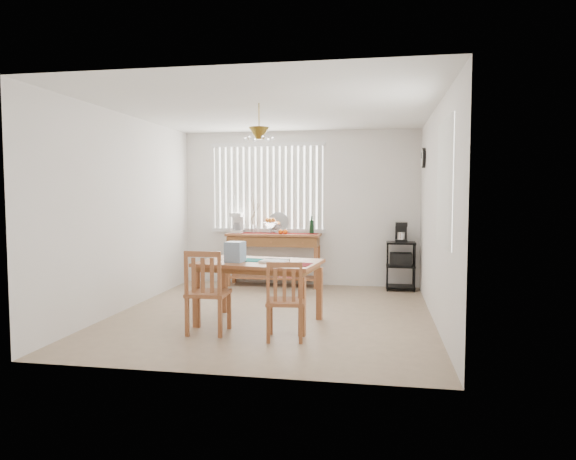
% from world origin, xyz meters
% --- Properties ---
extents(ground, '(4.00, 4.50, 0.01)m').
position_xyz_m(ground, '(0.00, 0.00, -0.01)').
color(ground, tan).
extents(room_shell, '(4.20, 4.70, 2.70)m').
position_xyz_m(room_shell, '(0.00, 0.02, 1.69)').
color(room_shell, white).
rests_on(room_shell, ground).
extents(sideboard, '(1.57, 0.44, 0.88)m').
position_xyz_m(sideboard, '(-0.39, 2.01, 0.66)').
color(sideboard, '#A15E36').
rests_on(sideboard, ground).
extents(sideboard_items, '(1.49, 0.37, 0.68)m').
position_xyz_m(sideboard_items, '(-0.67, 2.03, 1.02)').
color(sideboard_items, maroon).
rests_on(sideboard_items, sideboard).
extents(wire_cart, '(0.46, 0.36, 0.78)m').
position_xyz_m(wire_cart, '(1.69, 2.00, 0.47)').
color(wire_cart, black).
rests_on(wire_cart, ground).
extents(cart_items, '(0.18, 0.22, 0.32)m').
position_xyz_m(cart_items, '(1.69, 2.01, 0.92)').
color(cart_items, black).
rests_on(cart_items, wire_cart).
extents(dining_table, '(1.50, 1.07, 0.75)m').
position_xyz_m(dining_table, '(-0.06, -0.47, 0.66)').
color(dining_table, '#A15E36').
rests_on(dining_table, ground).
extents(table_items, '(1.07, 0.63, 0.24)m').
position_xyz_m(table_items, '(-0.21, -0.57, 0.84)').
color(table_items, '#157674').
rests_on(table_items, dining_table).
extents(chair_left, '(0.44, 0.44, 0.93)m').
position_xyz_m(chair_left, '(-0.53, -1.01, 0.46)').
color(chair_left, '#A15E36').
rests_on(chair_left, ground).
extents(chair_right, '(0.44, 0.44, 0.85)m').
position_xyz_m(chair_right, '(0.36, -1.12, 0.42)').
color(chair_right, '#A15E36').
rests_on(chair_right, ground).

